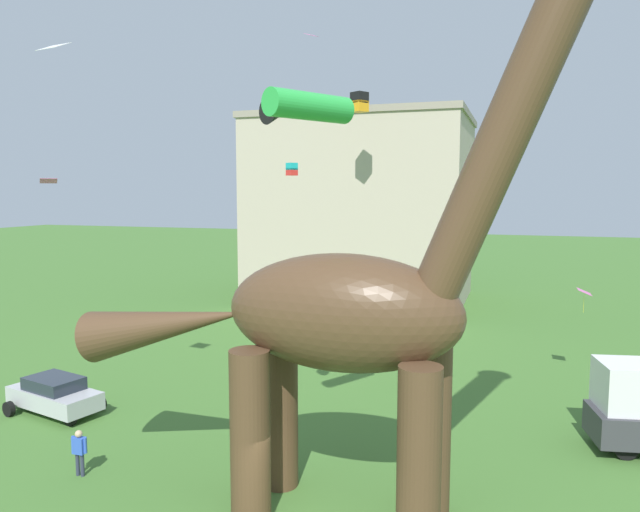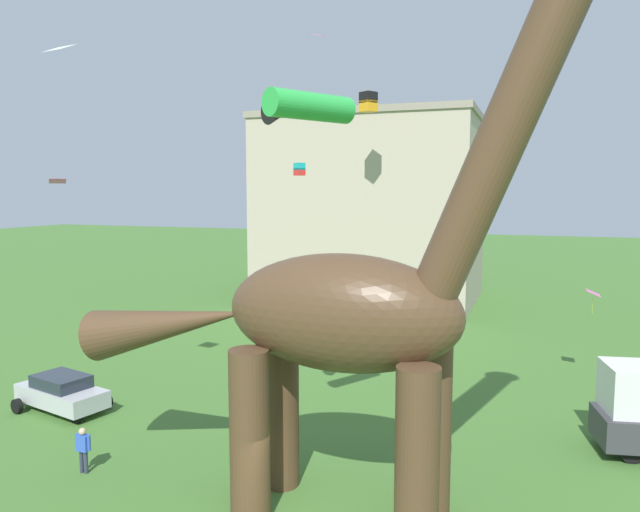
% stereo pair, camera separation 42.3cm
% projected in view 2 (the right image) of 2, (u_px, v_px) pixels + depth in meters
% --- Properties ---
extents(dinosaur_sculpture, '(15.65, 3.32, 16.36)m').
position_uv_depth(dinosaur_sculpture, '(339.00, 313.00, 16.55)').
color(dinosaur_sculpture, '#513823').
rests_on(dinosaur_sculpture, ground_plane).
extents(parked_sedan_left, '(4.50, 2.70, 1.55)m').
position_uv_depth(parked_sedan_left, '(62.00, 392.00, 25.21)').
color(parked_sedan_left, '#B7B7BC').
rests_on(parked_sedan_left, ground_plane).
extents(person_watching_child, '(0.58, 0.25, 1.54)m').
position_uv_depth(person_watching_child, '(83.00, 446.00, 19.60)').
color(person_watching_child, '#2D3347').
rests_on(person_watching_child, ground_plane).
extents(person_far_spectator, '(0.66, 0.29, 1.77)m').
position_uv_depth(person_far_spectator, '(413.00, 366.00, 28.16)').
color(person_far_spectator, black).
rests_on(person_far_spectator, ground_plane).
extents(kite_mid_center, '(2.98, 2.89, 0.85)m').
position_uv_depth(kite_mid_center, '(303.00, 108.00, 17.56)').
color(kite_mid_center, green).
extents(kite_high_left, '(0.71, 0.76, 0.17)m').
position_uv_depth(kite_high_left, '(318.00, 35.00, 29.49)').
color(kite_high_left, pink).
extents(kite_drifting, '(1.14, 0.89, 0.33)m').
position_uv_depth(kite_drifting, '(60.00, 48.00, 21.06)').
color(kite_drifting, white).
extents(kite_far_left, '(0.69, 0.69, 0.71)m').
position_uv_depth(kite_far_left, '(299.00, 169.00, 33.73)').
color(kite_far_left, '#19B2B7').
extents(kite_trailing, '(1.23, 1.23, 1.28)m').
position_uv_depth(kite_trailing, '(368.00, 102.00, 39.18)').
color(kite_trailing, black).
extents(kite_far_right, '(0.90, 0.91, 0.23)m').
position_uv_depth(kite_far_right, '(58.00, 181.00, 28.15)').
color(kite_far_right, pink).
extents(kite_mid_right, '(0.64, 0.90, 1.16)m').
position_uv_depth(kite_mid_right, '(593.00, 293.00, 28.31)').
color(kite_mid_right, pink).
extents(background_building_block, '(17.51, 14.04, 15.48)m').
position_uv_depth(background_building_block, '(374.00, 209.00, 50.85)').
color(background_building_block, '#B7A893').
rests_on(background_building_block, ground_plane).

